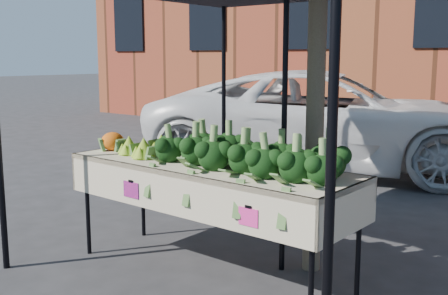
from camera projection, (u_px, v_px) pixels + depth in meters
ground at (194, 273)px, 4.33m from camera, size 90.00×90.00×0.00m
table at (208, 220)px, 4.24m from camera, size 2.42×0.87×0.90m
canopy at (254, 99)px, 4.46m from camera, size 3.16×3.16×2.74m
broccoli_heap at (248, 150)px, 3.94m from camera, size 1.56×0.59×0.29m
romanesco_cluster at (146, 142)px, 4.54m from camera, size 0.45×0.49×0.22m
cauliflower_pair at (113, 139)px, 4.75m from camera, size 0.22×0.22×0.20m
street_tree at (318, 8)px, 4.09m from camera, size 2.11×2.11×4.15m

